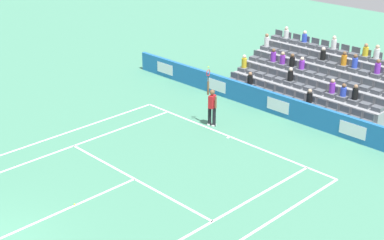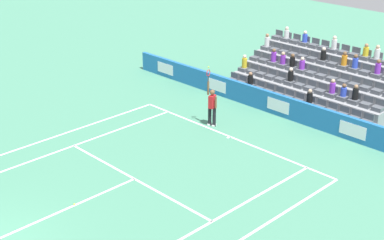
% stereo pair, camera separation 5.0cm
% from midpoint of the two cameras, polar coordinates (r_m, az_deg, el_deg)
% --- Properties ---
extents(line_baseline, '(10.97, 0.10, 0.01)m').
position_cam_midpoint_polar(line_baseline, '(25.39, 3.79, -1.67)').
color(line_baseline, white).
rests_on(line_baseline, ground).
extents(line_service, '(8.23, 0.10, 0.01)m').
position_cam_midpoint_polar(line_service, '(22.01, -5.84, -5.90)').
color(line_service, white).
rests_on(line_service, ground).
extents(line_centre_service, '(0.10, 6.40, 0.01)m').
position_cam_midpoint_polar(line_centre_service, '(20.46, -12.87, -8.85)').
color(line_centre_service, white).
rests_on(line_centre_service, ground).
extents(line_singles_sideline_left, '(0.10, 11.89, 0.01)m').
position_cam_midpoint_polar(line_singles_sideline_left, '(24.81, -12.69, -2.85)').
color(line_singles_sideline_left, white).
rests_on(line_singles_sideline_left, ground).
extents(line_singles_sideline_right, '(0.10, 11.89, 0.01)m').
position_cam_midpoint_polar(line_singles_sideline_right, '(19.13, 1.04, -10.66)').
color(line_singles_sideline_right, white).
rests_on(line_singles_sideline_right, ground).
extents(line_doubles_sideline_left, '(0.10, 11.89, 0.01)m').
position_cam_midpoint_polar(line_doubles_sideline_left, '(25.89, -14.34, -1.88)').
color(line_doubles_sideline_left, white).
rests_on(line_doubles_sideline_left, ground).
extents(line_centre_mark, '(0.10, 0.20, 0.01)m').
position_cam_midpoint_polar(line_centre_mark, '(25.32, 3.63, -1.74)').
color(line_centre_mark, white).
rests_on(line_centre_mark, ground).
extents(sponsor_barrier, '(20.25, 0.22, 1.07)m').
position_cam_midpoint_polar(sponsor_barrier, '(27.73, 8.69, 1.50)').
color(sponsor_barrier, '#1E66AD').
rests_on(sponsor_barrier, ground).
extents(tennis_player, '(0.54, 0.41, 2.85)m').
position_cam_midpoint_polar(tennis_player, '(26.10, 1.95, 1.44)').
color(tennis_player, black).
rests_on(tennis_player, ground).
extents(stadium_stand, '(8.68, 4.75, 3.01)m').
position_cam_midpoint_polar(stadium_stand, '(30.41, 12.80, 3.74)').
color(stadium_stand, gray).
rests_on(stadium_stand, ground).
extents(loose_tennis_ball, '(0.07, 0.07, 0.07)m').
position_cam_midpoint_polar(loose_tennis_ball, '(20.68, -11.76, -8.28)').
color(loose_tennis_ball, '#D1E533').
rests_on(loose_tennis_ball, ground).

